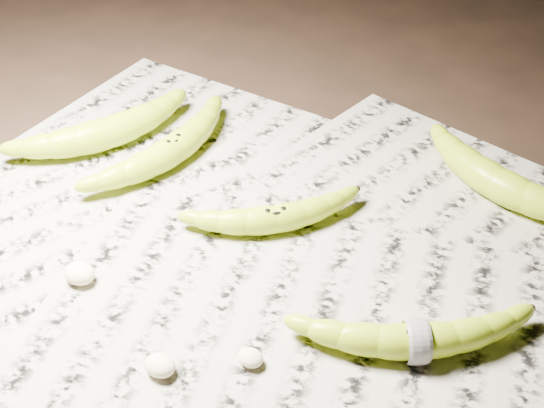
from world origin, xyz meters
The scene contains 11 objects.
ground centered at (0.00, 0.00, 0.00)m, with size 3.00×3.00×0.00m, color black.
newspaper_patch centered at (0.02, 0.00, 0.00)m, with size 0.90×0.70×0.01m, color #A6A08E.
banana_left_a centered at (-0.17, 0.07, 0.03)m, with size 0.22×0.06×0.04m, color #BCDA1B, non-canonical shape.
banana_left_b centered at (-0.26, 0.06, 0.03)m, with size 0.22×0.07×0.04m, color #BCDA1B, non-canonical shape.
banana_center centered at (0.01, 0.03, 0.02)m, with size 0.18×0.05×0.03m, color #BCDA1B, non-canonical shape.
banana_taped centered at (0.22, -0.05, 0.03)m, with size 0.21×0.06×0.04m, color #BCDA1B, non-canonical shape.
banana_upper_a centered at (0.20, 0.22, 0.03)m, with size 0.21×0.07×0.04m, color #BCDA1B, non-canonical shape.
measuring_tape centered at (0.22, -0.05, 0.03)m, with size 0.04×0.04×0.00m, color white.
flesh_chunk_a centered at (-0.12, -0.15, 0.02)m, with size 0.03×0.03×0.02m, color #FBEAC2.
flesh_chunk_b centered at (0.03, -0.19, 0.02)m, with size 0.03×0.03×0.02m, color #FBEAC2.
flesh_chunk_c centered at (0.09, -0.14, 0.02)m, with size 0.03×0.02×0.01m, color #FBEAC2.
Camera 1 is at (0.36, -0.51, 0.56)m, focal length 50.00 mm.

